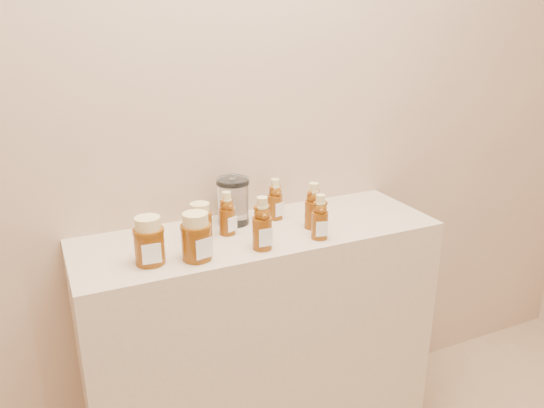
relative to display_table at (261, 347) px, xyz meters
name	(u,v)px	position (x,y,z in m)	size (l,w,h in m)	color
wall_back	(235,85)	(0.00, 0.20, 0.90)	(3.50, 0.02, 2.70)	tan
display_table	(261,347)	(0.00, 0.00, 0.00)	(1.20, 0.40, 0.90)	tan
bear_bottle_back_left	(227,210)	(-0.10, 0.02, 0.53)	(0.06, 0.06, 0.16)	#5D2B07
bear_bottle_back_mid	(275,197)	(0.09, 0.08, 0.53)	(0.06, 0.06, 0.16)	#5D2B07
bear_bottle_back_right	(313,203)	(0.17, -0.05, 0.54)	(0.06, 0.06, 0.18)	#5D2B07
bear_bottle_front_left	(262,220)	(-0.05, -0.13, 0.54)	(0.06, 0.06, 0.19)	#5D2B07
bear_bottle_front_right	(320,214)	(0.15, -0.13, 0.53)	(0.06, 0.06, 0.16)	#5D2B07
honey_jar_left	(149,240)	(-0.38, -0.09, 0.52)	(0.09, 0.09, 0.14)	#5D2B07
honey_jar_back	(200,221)	(-0.19, 0.02, 0.51)	(0.08, 0.08, 0.12)	#5D2B07
honey_jar_front	(196,236)	(-0.25, -0.11, 0.52)	(0.09, 0.09, 0.14)	#5D2B07
glass_canister	(233,199)	(-0.05, 0.10, 0.54)	(0.11, 0.11, 0.17)	white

